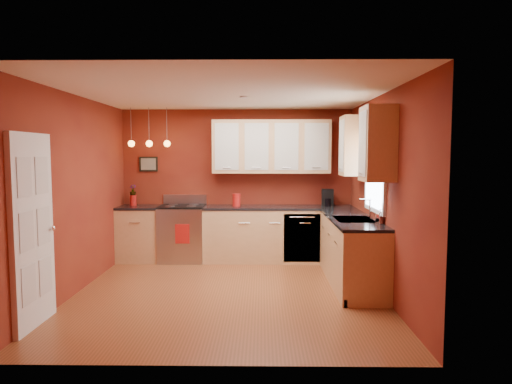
{
  "coord_description": "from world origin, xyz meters",
  "views": [
    {
      "loc": [
        0.44,
        -5.9,
        1.83
      ],
      "look_at": [
        0.35,
        1.0,
        1.25
      ],
      "focal_mm": 32.0,
      "sensor_mm": 36.0,
      "label": 1
    }
  ],
  "objects_px": {
    "gas_range": "(183,233)",
    "sink": "(354,221)",
    "soap_pump": "(380,216)",
    "red_canister": "(236,200)",
    "coffee_maker": "(328,198)"
  },
  "relations": [
    {
      "from": "gas_range",
      "to": "soap_pump",
      "type": "bearing_deg",
      "value": -33.72
    },
    {
      "from": "sink",
      "to": "red_canister",
      "type": "xyz_separation_m",
      "value": [
        -1.69,
        1.49,
        0.13
      ]
    },
    {
      "from": "red_canister",
      "to": "coffee_maker",
      "type": "xyz_separation_m",
      "value": [
        1.55,
        0.08,
        0.02
      ]
    },
    {
      "from": "soap_pump",
      "to": "gas_range",
      "type": "bearing_deg",
      "value": 146.28
    },
    {
      "from": "gas_range",
      "to": "soap_pump",
      "type": "relative_size",
      "value": 5.92
    },
    {
      "from": "sink",
      "to": "soap_pump",
      "type": "relative_size",
      "value": 3.73
    },
    {
      "from": "coffee_maker",
      "to": "gas_range",
      "type": "bearing_deg",
      "value": -172.58
    },
    {
      "from": "sink",
      "to": "red_canister",
      "type": "distance_m",
      "value": 2.26
    },
    {
      "from": "gas_range",
      "to": "coffee_maker",
      "type": "relative_size",
      "value": 3.84
    },
    {
      "from": "sink",
      "to": "soap_pump",
      "type": "distance_m",
      "value": 0.5
    },
    {
      "from": "red_canister",
      "to": "gas_range",
      "type": "bearing_deg",
      "value": 179.07
    },
    {
      "from": "red_canister",
      "to": "soap_pump",
      "type": "relative_size",
      "value": 1.15
    },
    {
      "from": "red_canister",
      "to": "coffee_maker",
      "type": "height_order",
      "value": "coffee_maker"
    },
    {
      "from": "sink",
      "to": "coffee_maker",
      "type": "bearing_deg",
      "value": 95.07
    },
    {
      "from": "gas_range",
      "to": "sink",
      "type": "distance_m",
      "value": 3.05
    }
  ]
}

